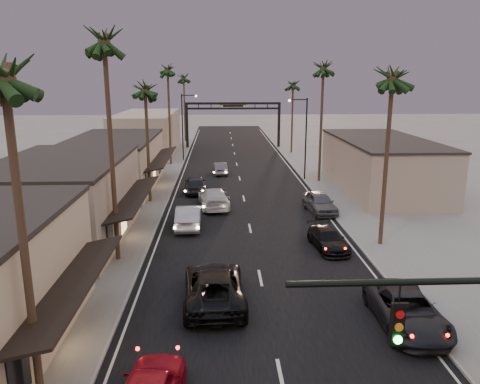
{
  "coord_description": "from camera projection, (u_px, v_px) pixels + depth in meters",
  "views": [
    {
      "loc": [
        -2.24,
        -5.54,
        11.07
      ],
      "look_at": [
        -0.69,
        29.4,
        2.5
      ],
      "focal_mm": 35.0,
      "sensor_mm": 36.0,
      "label": 1
    }
  ],
  "objects": [
    {
      "name": "ground",
      "position": [
        242.0,
        191.0,
        46.92
      ],
      "size": [
        200.0,
        200.0,
        0.0
      ],
      "primitive_type": "plane",
      "color": "slate",
      "rests_on": "ground"
    },
    {
      "name": "road",
      "position": [
        240.0,
        180.0,
        51.77
      ],
      "size": [
        14.0,
        120.0,
        0.02
      ],
      "primitive_type": "cube",
      "color": "black",
      "rests_on": "ground"
    },
    {
      "name": "sidewalk_left",
      "position": [
        161.0,
        169.0,
        58.14
      ],
      "size": [
        5.0,
        92.0,
        0.12
      ],
      "primitive_type": "cube",
      "color": "slate",
      "rests_on": "ground"
    },
    {
      "name": "sidewalk_right",
      "position": [
        313.0,
        167.0,
        58.96
      ],
      "size": [
        5.0,
        92.0,
        0.12
      ],
      "primitive_type": "cube",
      "color": "slate",
      "rests_on": "ground"
    },
    {
      "name": "storefront_mid",
      "position": [
        64.0,
        202.0,
        32.12
      ],
      "size": [
        8.0,
        14.0,
        5.5
      ],
      "primitive_type": "cube",
      "color": "gray",
      "rests_on": "ground"
    },
    {
      "name": "storefront_far",
      "position": [
        114.0,
        164.0,
        47.71
      ],
      "size": [
        8.0,
        16.0,
        5.0
      ],
      "primitive_type": "cube",
      "color": "#BEAD91",
      "rests_on": "ground"
    },
    {
      "name": "storefront_dist",
      "position": [
        147.0,
        133.0,
        69.91
      ],
      "size": [
        8.0,
        20.0,
        6.0
      ],
      "primitive_type": "cube",
      "color": "gray",
      "rests_on": "ground"
    },
    {
      "name": "building_right",
      "position": [
        381.0,
        165.0,
        46.93
      ],
      "size": [
        8.0,
        18.0,
        5.0
      ],
      "primitive_type": "cube",
      "color": "gray",
      "rests_on": "ground"
    },
    {
      "name": "arch",
      "position": [
        233.0,
        113.0,
        74.71
      ],
      "size": [
        15.2,
        0.4,
        7.27
      ],
      "color": "black",
      "rests_on": "ground"
    },
    {
      "name": "streetlight_right",
      "position": [
        304.0,
        132.0,
        50.8
      ],
      "size": [
        2.13,
        0.3,
        9.0
      ],
      "color": "black",
      "rests_on": "ground"
    },
    {
      "name": "streetlight_left",
      "position": [
        184.0,
        122.0,
        62.82
      ],
      "size": [
        2.13,
        0.3,
        9.0
      ],
      "color": "black",
      "rests_on": "ground"
    },
    {
      "name": "palm_la",
      "position": [
        2.0,
        65.0,
        13.75
      ],
      "size": [
        3.2,
        3.2,
        13.2
      ],
      "color": "#38281C",
      "rests_on": "ground"
    },
    {
      "name": "palm_lb",
      "position": [
        104.0,
        35.0,
        25.9
      ],
      "size": [
        3.2,
        3.2,
        15.2
      ],
      "color": "#38281C",
      "rests_on": "ground"
    },
    {
      "name": "palm_lc",
      "position": [
        145.0,
        85.0,
        40.18
      ],
      "size": [
        3.2,
        3.2,
        12.2
      ],
      "color": "#38281C",
      "rests_on": "ground"
    },
    {
      "name": "palm_ld",
      "position": [
        168.0,
        67.0,
        58.15
      ],
      "size": [
        3.2,
        3.2,
        14.2
      ],
      "color": "#38281C",
      "rests_on": "ground"
    },
    {
      "name": "palm_ra",
      "position": [
        393.0,
        71.0,
        29.04
      ],
      "size": [
        3.2,
        3.2,
        13.2
      ],
      "color": "#38281C",
      "rests_on": "ground"
    },
    {
      "name": "palm_rb",
      "position": [
        324.0,
        64.0,
        48.22
      ],
      "size": [
        3.2,
        3.2,
        14.2
      ],
      "color": "#38281C",
      "rests_on": "ground"
    },
    {
      "name": "palm_rc",
      "position": [
        293.0,
        82.0,
        68.09
      ],
      "size": [
        3.2,
        3.2,
        12.2
      ],
      "color": "#38281C",
      "rests_on": "ground"
    },
    {
      "name": "palm_far",
      "position": [
        184.0,
        75.0,
        80.71
      ],
      "size": [
        3.2,
        3.2,
        13.2
      ],
      "color": "#38281C",
      "rests_on": "ground"
    },
    {
      "name": "oncoming_pickup",
      "position": [
        214.0,
        286.0,
        23.46
      ],
      "size": [
        3.21,
        6.52,
        1.78
      ],
      "primitive_type": "imported",
      "rotation": [
        0.0,
        0.0,
        3.18
      ],
      "color": "black",
      "rests_on": "ground"
    },
    {
      "name": "oncoming_silver",
      "position": [
        189.0,
        216.0,
        35.42
      ],
      "size": [
        1.89,
        5.19,
        1.7
      ],
      "primitive_type": "imported",
      "rotation": [
        0.0,
        0.0,
        3.16
      ],
      "color": "#A7A7AC",
      "rests_on": "ground"
    },
    {
      "name": "oncoming_white",
      "position": [
        214.0,
        198.0,
        40.83
      ],
      "size": [
        3.06,
        6.11,
        1.7
      ],
      "primitive_type": "imported",
      "rotation": [
        0.0,
        0.0,
        3.26
      ],
      "color": "#BABABA",
      "rests_on": "ground"
    },
    {
      "name": "oncoming_dgrey",
      "position": [
        195.0,
        184.0,
        46.09
      ],
      "size": [
        2.39,
        5.14,
        1.7
      ],
      "primitive_type": "imported",
      "rotation": [
        0.0,
        0.0,
        3.22
      ],
      "color": "black",
      "rests_on": "ground"
    },
    {
      "name": "oncoming_grey_far",
      "position": [
        220.0,
        168.0,
        54.96
      ],
      "size": [
        1.89,
        4.41,
        1.41
      ],
      "primitive_type": "imported",
      "rotation": [
        0.0,
        0.0,
        3.24
      ],
      "color": "#504F54",
      "rests_on": "ground"
    },
    {
      "name": "curbside_near",
      "position": [
        407.0,
        310.0,
        21.27
      ],
      "size": [
        2.74,
        5.8,
        1.6
      ],
      "primitive_type": "imported",
      "rotation": [
        0.0,
        0.0,
        -0.01
      ],
      "color": "black",
      "rests_on": "ground"
    },
    {
      "name": "curbside_black",
      "position": [
        328.0,
        239.0,
        30.95
      ],
      "size": [
        2.37,
        4.79,
        1.34
      ],
      "primitive_type": "imported",
      "rotation": [
        0.0,
        0.0,
        0.11
      ],
      "color": "black",
      "rests_on": "ground"
    },
    {
      "name": "curbside_grey",
      "position": [
        320.0,
        203.0,
        39.34
      ],
      "size": [
        2.57,
        5.18,
        1.7
      ],
      "primitive_type": "imported",
      "rotation": [
        0.0,
        0.0,
        0.12
      ],
      "color": "#4C4D51",
      "rests_on": "ground"
    }
  ]
}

